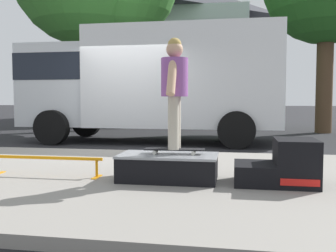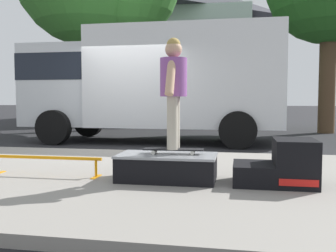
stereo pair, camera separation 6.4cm
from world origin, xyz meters
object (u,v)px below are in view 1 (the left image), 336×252
grind_rail (46,161)px  box_truck (150,80)px  skate_box (168,166)px  skater_kid (175,84)px  skateboard (174,150)px  kicker_ramp (283,166)px

grind_rail → box_truck: (0.22, 5.50, 1.38)m
skate_box → skater_kid: skater_kid is taller
grind_rail → skater_kid: skater_kid is taller
skater_kid → skate_box: bearing=-147.9°
skater_kid → box_truck: box_truck is taller
grind_rail → skateboard: (1.78, 0.04, 0.19)m
kicker_ramp → skater_kid: skater_kid is taller
grind_rail → skate_box: bearing=-0.3°
skate_box → grind_rail: skate_box is taller
box_truck → skateboard: bearing=-74.0°
skate_box → skateboard: size_ratio=1.61×
kicker_ramp → skateboard: 1.37m
skateboard → skater_kid: size_ratio=0.55×
skateboard → box_truck: bearing=106.0°
skate_box → grind_rail: (-1.71, 0.01, 0.02)m
skateboard → skater_kid: (0.00, 0.00, 0.85)m
skate_box → box_truck: box_truck is taller
box_truck → skater_kid: bearing=-74.0°
skate_box → kicker_ramp: size_ratio=1.28×
kicker_ramp → skateboard: kicker_ramp is taller
skate_box → grind_rail: bearing=179.7°
skate_box → kicker_ramp: kicker_ramp is taller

